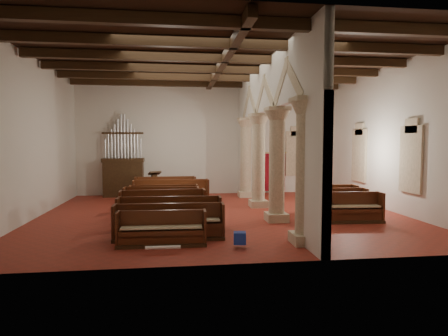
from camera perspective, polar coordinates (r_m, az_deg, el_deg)
floor at (r=14.83m, az=-0.35°, el=-7.08°), size 14.00×14.00×0.00m
ceiling at (r=14.89m, az=-0.36°, el=16.22°), size 14.00×14.00×0.00m
wall_back at (r=20.52m, az=-2.37°, el=4.42°), size 14.00×0.02×6.00m
wall_front at (r=8.63m, az=4.47°, el=4.99°), size 14.00×0.02×6.00m
wall_left at (r=15.37m, az=-27.31°, el=4.12°), size 0.02×12.00×6.00m
wall_right at (r=16.89m, az=24.01°, el=4.17°), size 0.02×12.00×6.00m
ceiling_beams at (r=14.85m, az=-0.36°, el=15.54°), size 13.80×11.80×0.30m
arcade at (r=14.89m, az=6.59°, el=6.72°), size 0.90×11.90×6.00m
window_right_a at (r=15.63m, az=26.72°, el=1.19°), size 0.03×1.00×2.20m
window_right_b at (r=19.07m, az=20.00°, el=1.81°), size 0.03×1.00×2.20m
window_back at (r=21.52m, az=11.03°, el=2.20°), size 1.00×0.03×2.20m
pipe_organ at (r=20.19m, az=-15.07°, el=-0.34°), size 2.10×0.85×4.40m
lectern at (r=19.03m, az=-10.57°, el=-2.90°), size 0.69×0.73×1.42m
dossal_curtain at (r=21.10m, az=7.17°, el=-0.61°), size 1.80×0.07×2.17m
processional_banner at (r=21.23m, az=11.99°, el=-1.68°), size 0.51×0.65×2.24m
hymnal_box_a at (r=10.25m, az=2.42°, el=-10.61°), size 0.36×0.31×0.33m
hymnal_box_b at (r=11.76m, az=-1.94°, el=-8.63°), size 0.38×0.32×0.35m
hymnal_box_c at (r=13.63m, az=-3.84°, el=-6.89°), size 0.37×0.32×0.35m
tube_heater_a at (r=9.87m, az=-9.28°, el=-11.87°), size 0.89×0.11×0.09m
tube_heater_b at (r=10.48m, az=-9.07°, el=-10.91°), size 0.92×0.15×0.09m
nave_pew_0 at (r=10.59m, az=-9.44°, el=-9.90°), size 2.46×0.70×0.95m
nave_pew_1 at (r=11.20m, az=-8.32°, el=-8.98°), size 3.23×0.78×1.04m
nave_pew_2 at (r=12.26m, az=-8.28°, el=-7.77°), size 3.35×0.86×1.08m
nave_pew_3 at (r=13.66m, az=-9.25°, el=-6.49°), size 3.06×0.92×1.13m
nave_pew_4 at (r=14.61m, az=-9.80°, el=-6.01°), size 2.85×0.79×0.98m
nave_pew_5 at (r=15.51m, az=-9.51°, el=-5.39°), size 3.08×0.87×1.01m
nave_pew_6 at (r=16.48m, az=-9.13°, el=-4.87°), size 2.94×0.71×0.98m
nave_pew_7 at (r=17.37m, az=-8.05°, el=-4.26°), size 3.48×0.90×1.11m
nave_pew_8 at (r=18.63m, az=-8.87°, el=-3.67°), size 2.96×0.85×1.14m
aisle_pew_0 at (r=14.16m, az=19.17°, el=-6.35°), size 2.03×0.84×1.06m
aisle_pew_1 at (r=15.08m, az=17.22°, el=-5.68°), size 2.06×0.76×1.07m
aisle_pew_2 at (r=15.65m, az=16.03°, el=-5.23°), size 2.00×0.81×1.13m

